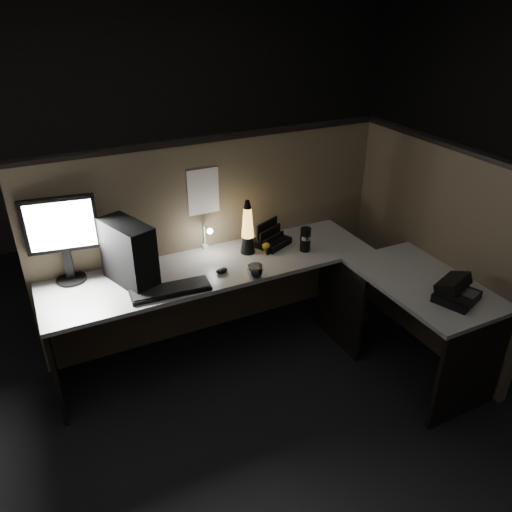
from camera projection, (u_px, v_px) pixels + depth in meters
name	position (u px, v px, depth m)	size (l,w,h in m)	color
floor	(272.00, 394.00, 3.36)	(6.00, 6.00, 0.00)	black
room_shell	(277.00, 161.00, 2.59)	(6.00, 6.00, 6.00)	silver
partition_back	(216.00, 240.00, 3.74)	(2.66, 0.06, 1.50)	brown
partition_right	(430.00, 249.00, 3.60)	(0.06, 1.66, 1.50)	brown
desk	(280.00, 297.00, 3.35)	(2.60, 1.60, 0.73)	#AAA8A1
pc_tower	(129.00, 253.00, 3.14)	(0.18, 0.40, 0.42)	black
monitor	(62.00, 232.00, 3.10)	(0.45, 0.19, 0.57)	black
keyboard	(170.00, 290.00, 3.13)	(0.50, 0.17, 0.02)	black
mouse	(222.00, 271.00, 3.34)	(0.08, 0.06, 0.03)	black
clip_lamp	(207.00, 236.00, 3.56)	(0.04, 0.16, 0.21)	white
organizer	(271.00, 239.00, 3.70)	(0.30, 0.29, 0.18)	black
lava_lamp	(248.00, 231.00, 3.52)	(0.11, 0.11, 0.40)	black
travel_mug	(305.00, 239.00, 3.58)	(0.08, 0.08, 0.18)	black
steel_mug	(255.00, 271.00, 3.27)	(0.11, 0.11, 0.09)	silver
figurine	(266.00, 246.00, 3.58)	(0.06, 0.06, 0.06)	yellow
pinned_paper	(203.00, 192.00, 3.48)	(0.23, 0.00, 0.33)	white
desk_phone	(455.00, 291.00, 3.03)	(0.31, 0.31, 0.15)	black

